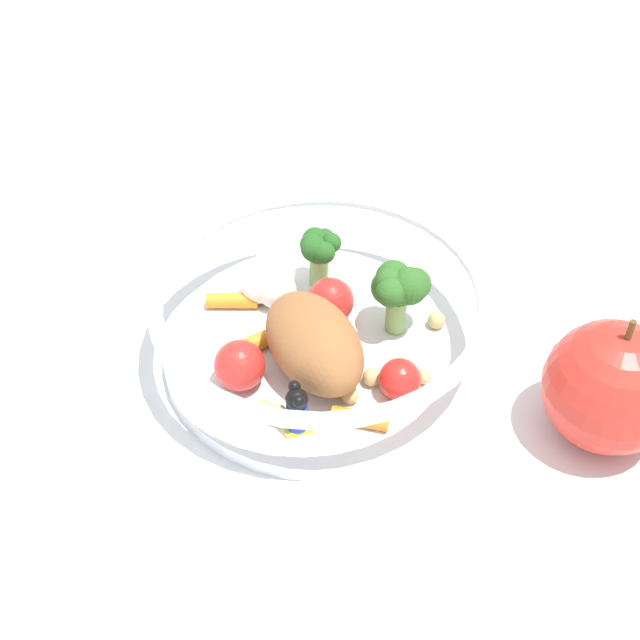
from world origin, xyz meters
name	(u,v)px	position (x,y,z in m)	size (l,w,h in m)	color
ground_plane	(317,334)	(0.00, 0.00, 0.00)	(2.40, 2.40, 0.00)	white
food_container	(319,321)	(0.02, -0.01, 0.03)	(0.20, 0.20, 0.06)	white
loose_apple	(611,387)	(0.14, 0.12, 0.04)	(0.08, 0.08, 0.09)	red
folded_napkin	(48,244)	(-0.16, -0.14, 0.00)	(0.13, 0.13, 0.01)	silver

